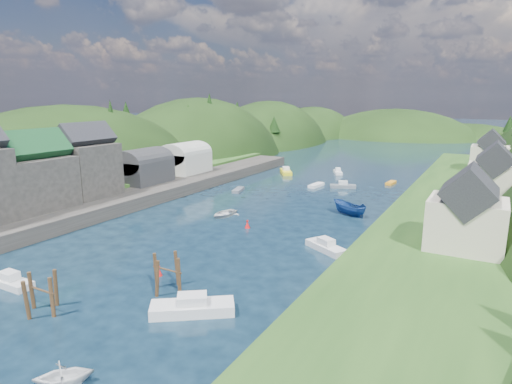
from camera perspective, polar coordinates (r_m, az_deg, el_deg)
The scene contains 14 objects.
ground at distance 80.48m, azimuth 7.68°, elevation 0.21°, with size 600.00×600.00×0.00m, color black.
hillside_left at distance 125.33m, azimuth -7.47°, elevation 0.93°, with size 44.00×245.56×52.00m.
far_hills at distance 201.07m, azimuth 21.16°, elevation 3.79°, with size 103.00×68.00×44.00m.
hill_trees at distance 92.90m, azimuth 11.22°, elevation 8.64°, with size 92.49×152.27×12.82m.
quay_left at distance 70.02m, azimuth -20.79°, elevation -1.55°, with size 12.00×110.00×2.00m, color #2D2B28.
terrace_left_grass at distance 75.38m, azimuth -24.25°, elevation -0.68°, with size 12.00×110.00×2.50m, color #234719.
boat_sheds at distance 83.67m, azimuth -11.97°, elevation 4.19°, with size 7.00×21.00×7.50m.
terrace_right at distance 65.30m, azimuth 25.11°, elevation -2.73°, with size 16.00×120.00×2.40m, color #234719.
right_bank_cottages at distance 72.43m, azimuth 28.34°, elevation 2.13°, with size 9.00×59.24×8.41m.
piling_cluster_near at distance 39.46m, azimuth -26.65°, elevation -12.38°, with size 3.09×2.90×3.86m.
piling_cluster_far at distance 39.92m, azimuth -11.73°, elevation -10.91°, with size 3.23×3.01×3.92m.
channel_buoy_near at distance 43.50m, azimuth -12.86°, elevation -10.24°, with size 0.70×0.70×1.10m.
channel_buoy_far at distance 57.12m, azimuth -1.15°, elevation -4.34°, with size 0.70×0.70×1.10m.
moored_boats at distance 53.82m, azimuth -5.79°, elevation -5.24°, with size 34.01×87.67×2.41m.
Camera 1 is at (28.68, -23.21, 17.15)m, focal length 30.00 mm.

